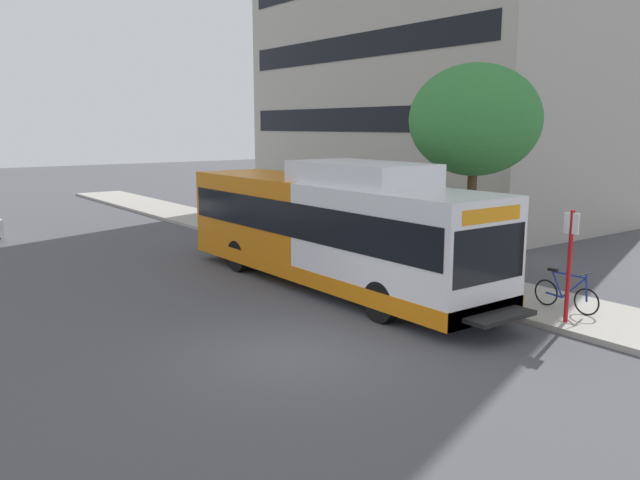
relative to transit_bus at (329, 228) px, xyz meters
The scene contains 6 objects.
ground_plane 5.87m from the transit_bus, 135.76° to the left, with size 120.00×120.00×0.00m, color #4C4C51.
sidewalk_curb 3.90m from the transit_bus, 32.76° to the left, with size 3.00×56.00×0.14m, color #A8A399.
transit_bus is the anchor object (origin of this frame).
bus_stop_sign_pole 6.67m from the transit_bus, 72.63° to the right, with size 0.10×0.36×2.60m.
bicycle_parked 6.57m from the transit_bus, 63.91° to the right, with size 0.52×1.76×1.02m.
street_tree_near_stop 5.26m from the transit_bus, 26.55° to the right, with size 3.80×3.80×6.24m.
Camera 1 is at (-7.06, -10.37, 4.59)m, focal length 36.17 mm.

